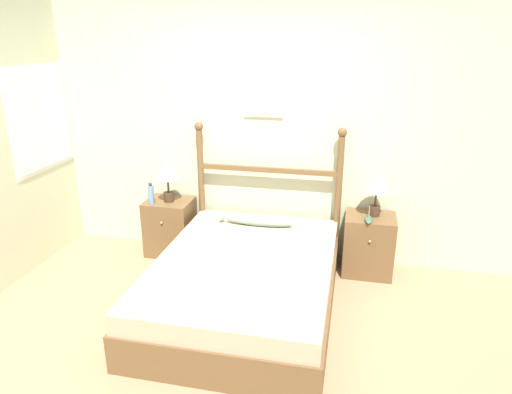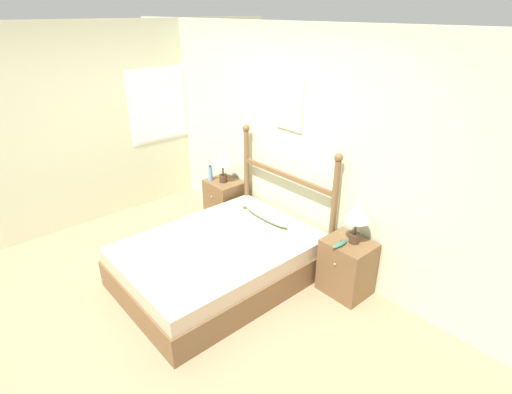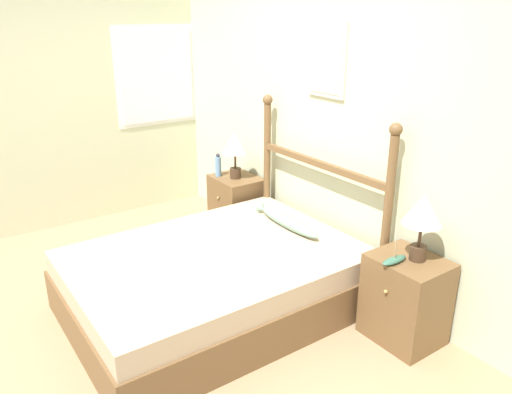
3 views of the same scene
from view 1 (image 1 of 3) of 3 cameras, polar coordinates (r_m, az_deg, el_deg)
ground_plane at (r=3.57m, az=-5.75°, el=-18.63°), size 16.00×16.00×0.00m
wall_back at (r=4.57m, az=0.42°, el=7.94°), size 6.40×0.08×2.55m
bed at (r=3.91m, az=-1.38°, el=-10.72°), size 1.46×2.01×0.46m
headboard at (r=4.55m, az=1.47°, el=1.44°), size 1.49×0.09×1.39m
nightstand_left at (r=4.90m, az=-10.66°, el=-3.67°), size 0.47×0.41×0.59m
nightstand_right at (r=4.55m, az=13.86°, el=-5.81°), size 0.47×0.41×0.59m
table_lamp_left at (r=4.67m, az=-11.05°, el=3.17°), size 0.25×0.25×0.44m
table_lamp_right at (r=4.36m, az=14.89°, el=1.67°), size 0.25×0.25×0.44m
bottle at (r=4.71m, az=-12.99°, el=0.37°), size 0.06×0.06×0.22m
model_boat at (r=4.31m, az=13.88°, el=-2.70°), size 0.06×0.20×0.15m
fish_pillow at (r=4.40m, az=0.16°, el=-3.02°), size 0.72×0.11×0.09m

